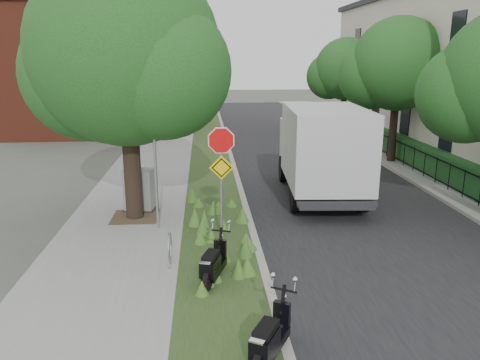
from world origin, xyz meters
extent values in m
plane|color=#4C5147|center=(0.00, 0.00, 0.00)|extent=(120.00, 120.00, 0.00)
cube|color=gray|center=(-4.25, 10.00, 0.06)|extent=(3.50, 60.00, 0.12)
cube|color=#24401B|center=(-1.50, 10.00, 0.06)|extent=(2.00, 60.00, 0.12)
cube|color=#9E9991|center=(-0.50, 10.00, 0.07)|extent=(0.20, 60.00, 0.13)
cube|color=black|center=(3.00, 10.00, 0.01)|extent=(7.00, 60.00, 0.01)
cube|color=#9E9991|center=(6.50, 10.00, 0.07)|extent=(0.20, 60.00, 0.13)
cube|color=gray|center=(8.20, 10.00, 0.06)|extent=(3.20, 60.00, 0.12)
cylinder|color=black|center=(-4.00, 2.80, 2.36)|extent=(0.52, 0.52, 4.48)
sphere|color=#174519|center=(-4.00, 2.80, 5.08)|extent=(5.40, 5.40, 5.40)
sphere|color=#174519|center=(-5.21, 3.61, 4.41)|extent=(4.05, 4.05, 4.05)
sphere|color=#174519|center=(-2.92, 2.12, 4.54)|extent=(3.78, 3.78, 3.78)
cube|color=#473828|center=(-4.00, 2.80, 0.12)|extent=(1.40, 1.40, 0.01)
cylinder|color=#A5A8AD|center=(-3.20, 1.80, 2.12)|extent=(0.08, 0.08, 4.00)
torus|color=#A5A8AD|center=(-2.70, -0.60, 0.50)|extent=(0.05, 0.77, 0.77)
cube|color=#A5A8AD|center=(-2.70, -0.96, 0.14)|extent=(0.06, 0.06, 0.04)
cube|color=#A5A8AD|center=(-2.70, -0.24, 0.14)|extent=(0.06, 0.06, 0.04)
cylinder|color=#A5A8AD|center=(-1.40, 0.60, 1.62)|extent=(0.07, 0.07, 3.00)
cylinder|color=red|center=(-1.40, 0.57, 2.87)|extent=(0.86, 0.03, 0.86)
cylinder|color=white|center=(-1.40, 0.58, 2.87)|extent=(0.94, 0.02, 0.94)
cube|color=yellow|center=(-1.40, 0.57, 2.17)|extent=(0.64, 0.03, 0.64)
cube|color=black|center=(7.20, 10.00, 1.07)|extent=(0.04, 24.00, 0.04)
cube|color=black|center=(7.20, 10.00, 0.27)|extent=(0.04, 24.00, 0.04)
cylinder|color=black|center=(7.20, 10.00, 0.62)|extent=(0.03, 0.03, 1.00)
cube|color=#1A4A21|center=(7.90, 10.00, 0.67)|extent=(1.00, 24.00, 1.10)
cube|color=#2D2D33|center=(7.95, 10.00, 4.30)|extent=(0.25, 26.00, 0.60)
cube|color=maroon|center=(-9.50, 22.00, 4.00)|extent=(9.00, 10.00, 8.00)
cube|color=#9E9991|center=(-9.50, 22.00, 8.10)|extent=(9.40, 10.40, 0.40)
sphere|color=#174519|center=(6.10, 2.60, 3.84)|extent=(3.00, 3.00, 3.00)
cylinder|color=black|center=(7.00, 10.00, 2.14)|extent=(0.36, 0.36, 4.03)
sphere|color=#174519|center=(7.00, 10.00, 4.58)|extent=(4.20, 4.20, 4.20)
sphere|color=#174519|center=(6.05, 10.63, 4.06)|extent=(3.15, 3.15, 3.15)
sphere|color=#174519|center=(7.84, 9.47, 4.16)|extent=(2.94, 2.94, 2.94)
cylinder|color=black|center=(7.00, 18.00, 1.94)|extent=(0.36, 0.36, 3.64)
sphere|color=#174519|center=(7.00, 18.00, 4.15)|extent=(3.80, 3.80, 3.80)
sphere|color=#174519|center=(6.14, 18.57, 3.67)|extent=(2.85, 2.85, 2.85)
sphere|color=#174519|center=(7.76, 17.52, 3.77)|extent=(2.66, 2.66, 2.66)
cylinder|color=black|center=(-1.47, -1.01, 0.35)|extent=(0.24, 0.47, 0.46)
cylinder|color=black|center=(-1.82, -2.05, 0.35)|extent=(0.24, 0.47, 0.46)
cube|color=black|center=(-1.66, -1.57, 0.37)|extent=(0.60, 1.06, 0.16)
cube|color=black|center=(-1.75, -1.86, 0.58)|extent=(0.48, 0.64, 0.35)
cube|color=black|center=(-1.74, -1.82, 0.81)|extent=(0.42, 0.58, 0.11)
cylinder|color=black|center=(-0.51, -3.91, 0.35)|extent=(0.32, 0.46, 0.47)
cube|color=black|center=(-0.80, -4.44, 0.37)|extent=(0.77, 1.05, 0.16)
cube|color=black|center=(-0.95, -4.71, 0.59)|extent=(0.56, 0.67, 0.36)
cube|color=black|center=(-0.93, -4.68, 0.82)|extent=(0.50, 0.60, 0.11)
cube|color=#262628|center=(2.30, 4.88, 0.58)|extent=(2.69, 6.20, 0.21)
cube|color=#B7BABC|center=(2.46, 7.22, 1.55)|extent=(2.44, 1.75, 1.83)
cube|color=silver|center=(2.26, 4.25, 2.01)|extent=(2.80, 4.50, 2.51)
cube|color=#262628|center=(-3.94, 3.51, 0.14)|extent=(1.10, 0.82, 0.04)
cube|color=gray|center=(-3.94, 3.51, 0.79)|extent=(0.97, 0.70, 1.33)
camera|label=1|loc=(-1.84, -11.08, 4.94)|focal=35.00mm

